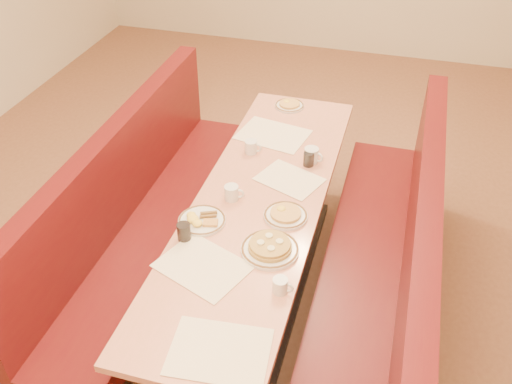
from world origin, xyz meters
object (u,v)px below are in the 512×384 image
(booth_left, at_px, (147,229))
(coffee_mug_c, at_px, (312,155))
(eggs_plate, at_px, (201,220))
(soda_tumbler_mid, at_px, (309,159))
(coffee_mug_b, at_px, (232,193))
(coffee_mug_a, at_px, (281,285))
(soda_tumbler_near, at_px, (184,232))
(pancake_plate, at_px, (270,248))
(booth_right, at_px, (382,274))
(coffee_mug_d, at_px, (251,147))
(diner_table, at_px, (259,249))

(booth_left, bearing_deg, coffee_mug_c, 25.78)
(eggs_plate, xyz_separation_m, soda_tumbler_mid, (0.44, 0.69, 0.03))
(eggs_plate, xyz_separation_m, coffee_mug_b, (0.10, 0.24, 0.03))
(eggs_plate, relative_size, coffee_mug_c, 2.06)
(booth_left, distance_m, coffee_mug_a, 1.28)
(coffee_mug_b, relative_size, coffee_mug_c, 0.92)
(booth_left, height_order, coffee_mug_c, booth_left)
(coffee_mug_a, bearing_deg, soda_tumbler_near, 165.16)
(booth_left, distance_m, soda_tumbler_mid, 1.10)
(booth_left, bearing_deg, pancake_plate, -23.68)
(coffee_mug_b, bearing_deg, coffee_mug_a, -59.65)
(booth_right, height_order, soda_tumbler_near, booth_right)
(pancake_plate, xyz_separation_m, soda_tumbler_near, (-0.45, -0.03, 0.03))
(coffee_mug_d, relative_size, soda_tumbler_near, 1.14)
(coffee_mug_c, bearing_deg, soda_tumbler_near, -102.56)
(diner_table, distance_m, soda_tumbler_mid, 0.62)
(booth_right, distance_m, eggs_plate, 1.09)
(booth_left, xyz_separation_m, soda_tumbler_mid, (0.93, 0.41, 0.43))
(pancake_plate, distance_m, coffee_mug_c, 0.85)
(booth_right, relative_size, soda_tumbler_mid, 27.80)
(diner_table, xyz_separation_m, coffee_mug_c, (0.21, 0.45, 0.42))
(booth_left, xyz_separation_m, coffee_mug_d, (0.56, 0.45, 0.43))
(pancake_plate, xyz_separation_m, coffee_mug_d, (-0.34, 0.85, 0.02))
(coffee_mug_c, bearing_deg, coffee_mug_a, -69.63)
(booth_right, relative_size, eggs_plate, 9.82)
(booth_left, bearing_deg, soda_tumbler_near, -43.27)
(coffee_mug_b, xyz_separation_m, coffee_mug_d, (-0.03, 0.49, -0.00))
(diner_table, bearing_deg, booth_left, 180.00)
(eggs_plate, bearing_deg, coffee_mug_c, 58.29)
(coffee_mug_a, bearing_deg, coffee_mug_c, 100.42)
(coffee_mug_b, bearing_deg, booth_right, -2.52)
(eggs_plate, bearing_deg, diner_table, 48.53)
(pancake_plate, height_order, eggs_plate, pancake_plate)
(booth_right, bearing_deg, coffee_mug_a, -124.85)
(booth_right, xyz_separation_m, soda_tumbler_near, (-1.01, -0.43, 0.44))
(soda_tumbler_mid, bearing_deg, eggs_plate, -122.56)
(diner_table, height_order, booth_right, booth_right)
(diner_table, xyz_separation_m, coffee_mug_d, (-0.18, 0.45, 0.42))
(booth_right, relative_size, soda_tumbler_near, 25.83)
(diner_table, bearing_deg, coffee_mug_d, 111.36)
(soda_tumbler_mid, bearing_deg, coffee_mug_d, 173.84)
(diner_table, distance_m, pancake_plate, 0.58)
(coffee_mug_a, xyz_separation_m, coffee_mug_d, (-0.46, 1.10, 0.00))
(coffee_mug_b, bearing_deg, soda_tumbler_mid, 47.72)
(coffee_mug_d, xyz_separation_m, soda_tumbler_near, (-0.10, -0.88, 0.00))
(booth_left, bearing_deg, soda_tumbler_mid, 23.97)
(diner_table, relative_size, pancake_plate, 8.52)
(pancake_plate, distance_m, coffee_mug_d, 0.91)
(coffee_mug_c, bearing_deg, booth_right, -24.40)
(eggs_plate, xyz_separation_m, coffee_mug_a, (0.53, -0.37, 0.02))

